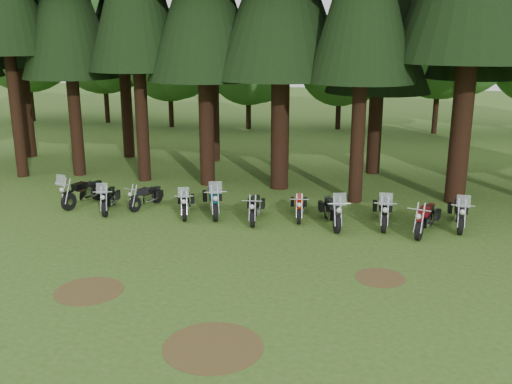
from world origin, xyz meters
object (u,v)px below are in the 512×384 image
(motorcycle_3, at_px, (185,203))
(motorcycle_4, at_px, (214,201))
(motorcycle_1, at_px, (109,199))
(motorcycle_9, at_px, (425,219))
(motorcycle_0, at_px, (83,193))
(motorcycle_2, at_px, (146,197))
(motorcycle_7, at_px, (332,212))
(motorcycle_5, at_px, (255,209))
(motorcycle_8, at_px, (383,212))
(motorcycle_10, at_px, (459,214))
(motorcycle_6, at_px, (299,207))

(motorcycle_3, distance_m, motorcycle_4, 1.05)
(motorcycle_1, xyz_separation_m, motorcycle_9, (11.66, -0.03, 0.03))
(motorcycle_0, height_order, motorcycle_2, motorcycle_0)
(motorcycle_2, relative_size, motorcycle_7, 0.81)
(motorcycle_1, xyz_separation_m, motorcycle_3, (3.04, 0.14, -0.01))
(motorcycle_7, bearing_deg, motorcycle_5, 164.36)
(motorcycle_8, relative_size, motorcycle_9, 1.04)
(motorcycle_3, distance_m, motorcycle_7, 5.47)
(motorcycle_10, bearing_deg, motorcycle_5, -170.92)
(motorcycle_7, height_order, motorcycle_10, motorcycle_7)
(motorcycle_0, height_order, motorcycle_3, motorcycle_0)
(motorcycle_4, height_order, motorcycle_8, motorcycle_4)
(motorcycle_1, xyz_separation_m, motorcycle_5, (5.71, 0.05, -0.01))
(motorcycle_0, relative_size, motorcycle_4, 0.96)
(motorcycle_4, height_order, motorcycle_7, motorcycle_4)
(motorcycle_2, xyz_separation_m, motorcycle_3, (1.82, -0.62, 0.04))
(motorcycle_0, xyz_separation_m, motorcycle_9, (13.00, -0.54, -0.01))
(motorcycle_5, bearing_deg, motorcycle_4, 159.50)
(motorcycle_6, relative_size, motorcycle_7, 0.86)
(motorcycle_1, height_order, motorcycle_4, motorcycle_4)
(motorcycle_9, bearing_deg, motorcycle_1, -163.76)
(motorcycle_0, distance_m, motorcycle_7, 9.85)
(motorcycle_5, distance_m, motorcycle_6, 1.66)
(motorcycle_5, height_order, motorcycle_9, motorcycle_9)
(motorcycle_1, distance_m, motorcycle_9, 11.66)
(motorcycle_3, distance_m, motorcycle_10, 9.84)
(motorcycle_2, relative_size, motorcycle_5, 0.89)
(motorcycle_0, height_order, motorcycle_9, motorcycle_0)
(motorcycle_3, relative_size, motorcycle_7, 0.89)
(motorcycle_0, xyz_separation_m, motorcycle_1, (1.34, -0.51, -0.04))
(motorcycle_0, bearing_deg, motorcycle_9, 12.22)
(motorcycle_5, bearing_deg, motorcycle_0, 169.11)
(motorcycle_9, xyz_separation_m, motorcycle_10, (1.20, 0.86, 0.01))
(motorcycle_2, distance_m, motorcycle_9, 10.47)
(motorcycle_7, height_order, motorcycle_8, motorcycle_7)
(motorcycle_2, relative_size, motorcycle_6, 0.94)
(motorcycle_0, height_order, motorcycle_4, motorcycle_4)
(motorcycle_8, bearing_deg, motorcycle_5, -176.87)
(motorcycle_2, bearing_deg, motorcycle_10, 16.27)
(motorcycle_1, relative_size, motorcycle_4, 0.88)
(motorcycle_6, height_order, motorcycle_8, motorcycle_8)
(motorcycle_1, relative_size, motorcycle_10, 0.93)
(motorcycle_5, distance_m, motorcycle_10, 7.19)
(motorcycle_8, height_order, motorcycle_10, motorcycle_8)
(motorcycle_5, xyz_separation_m, motorcycle_8, (4.55, 0.44, 0.05))
(motorcycle_8, distance_m, motorcycle_10, 2.62)
(motorcycle_6, height_order, motorcycle_9, motorcycle_9)
(motorcycle_2, xyz_separation_m, motorcycle_5, (4.49, -0.71, 0.04))
(motorcycle_7, distance_m, motorcycle_9, 3.16)
(motorcycle_5, distance_m, motorcycle_7, 2.79)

